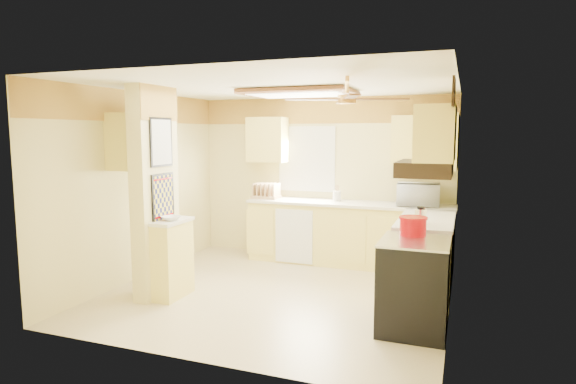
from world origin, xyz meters
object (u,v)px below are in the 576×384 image
at_px(stove, 414,285).
at_px(microwave, 418,194).
at_px(bowl, 171,218).
at_px(kettle, 421,216).
at_px(dutch_oven, 413,226).

relative_size(stove, microwave, 1.59).
xyz_separation_m(microwave, bowl, (-2.61, -2.19, -0.13)).
distance_m(microwave, bowl, 3.41).
distance_m(stove, microwave, 2.24).
xyz_separation_m(bowl, kettle, (2.76, 0.77, 0.07)).
bearing_deg(dutch_oven, bowl, -174.53).
bearing_deg(stove, dutch_oven, 102.17).
bearing_deg(bowl, dutch_oven, 5.47).
bearing_deg(bowl, kettle, 15.55).
xyz_separation_m(stove, microwave, (-0.17, 2.15, 0.64)).
bearing_deg(dutch_oven, kettle, 86.66).
distance_m(stove, kettle, 0.93).
relative_size(bowl, kettle, 1.05).
relative_size(microwave, bowl, 2.77).
bearing_deg(kettle, dutch_oven, -93.34).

